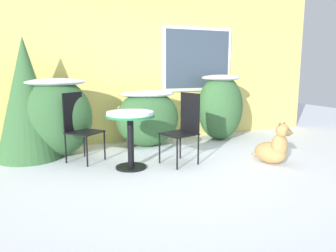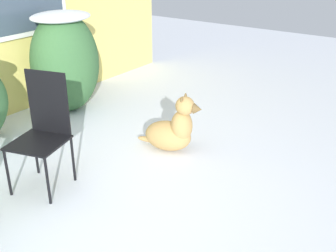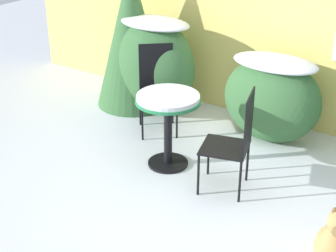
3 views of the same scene
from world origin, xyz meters
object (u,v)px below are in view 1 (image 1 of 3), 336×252
patio_table (130,124)px  patio_chair_near_table (80,125)px  patio_chair_far_side (184,126)px  dog (274,149)px

patio_table → patio_chair_near_table: (-0.59, 0.65, -0.08)m
patio_chair_near_table → patio_chair_far_side: (1.39, -0.70, 0.00)m
patio_chair_near_table → patio_chair_far_side: 1.56m
patio_table → patio_chair_near_table: bearing=132.3°
patio_table → patio_chair_far_side: size_ratio=0.78×
patio_chair_near_table → dog: (2.58, -1.27, -0.32)m
patio_table → patio_chair_near_table: size_ratio=0.78×
patio_table → patio_chair_far_side: bearing=-3.5°
patio_chair_near_table → dog: bearing=-66.5°
patio_table → dog: bearing=-17.2°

